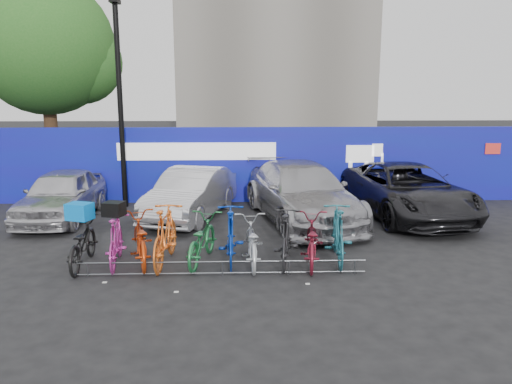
{
  "coord_description": "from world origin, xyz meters",
  "views": [
    {
      "loc": [
        0.35,
        -9.81,
        3.54
      ],
      "look_at": [
        0.74,
        2.0,
        1.12
      ],
      "focal_mm": 35.0,
      "sensor_mm": 36.0,
      "label": 1
    }
  ],
  "objects_px": {
    "car_0": "(62,195)",
    "car_3": "(406,191)",
    "lamppost": "(120,99)",
    "bike_8": "(311,240)",
    "bike_3": "(165,236)",
    "bike_6": "(251,242)",
    "bike_1": "(116,241)",
    "car_1": "(191,194)",
    "bike_0": "(82,243)",
    "bike_4": "(201,240)",
    "bike_rack": "(222,267)",
    "bike_7": "(286,237)",
    "bike_9": "(338,234)",
    "bike_2": "(140,239)",
    "car_2": "(301,192)",
    "bike_5": "(231,235)",
    "tree": "(51,49)"
  },
  "relations": [
    {
      "from": "car_0",
      "to": "car_3",
      "type": "bearing_deg",
      "value": 0.79
    },
    {
      "from": "lamppost",
      "to": "bike_8",
      "type": "relative_size",
      "value": 3.17
    },
    {
      "from": "bike_3",
      "to": "bike_6",
      "type": "relative_size",
      "value": 1.11
    },
    {
      "from": "lamppost",
      "to": "bike_1",
      "type": "relative_size",
      "value": 3.49
    },
    {
      "from": "car_1",
      "to": "bike_6",
      "type": "distance_m",
      "value": 4.25
    },
    {
      "from": "car_0",
      "to": "bike_8",
      "type": "bearing_deg",
      "value": -30.6
    },
    {
      "from": "bike_0",
      "to": "bike_6",
      "type": "height_order",
      "value": "bike_0"
    },
    {
      "from": "bike_1",
      "to": "bike_4",
      "type": "relative_size",
      "value": 0.93
    },
    {
      "from": "bike_rack",
      "to": "bike_0",
      "type": "height_order",
      "value": "bike_0"
    },
    {
      "from": "bike_7",
      "to": "bike_rack",
      "type": "bearing_deg",
      "value": 34.59
    },
    {
      "from": "bike_0",
      "to": "bike_9",
      "type": "bearing_deg",
      "value": 178.9
    },
    {
      "from": "bike_1",
      "to": "bike_2",
      "type": "height_order",
      "value": "bike_1"
    },
    {
      "from": "car_0",
      "to": "bike_9",
      "type": "bearing_deg",
      "value": -27.49
    },
    {
      "from": "car_0",
      "to": "lamppost",
      "type": "bearing_deg",
      "value": 47.61
    },
    {
      "from": "bike_rack",
      "to": "bike_3",
      "type": "relative_size",
      "value": 2.73
    },
    {
      "from": "bike_9",
      "to": "bike_1",
      "type": "bearing_deg",
      "value": 6.76
    },
    {
      "from": "car_2",
      "to": "bike_3",
      "type": "distance_m",
      "value": 4.75
    },
    {
      "from": "bike_1",
      "to": "bike_7",
      "type": "bearing_deg",
      "value": 173.71
    },
    {
      "from": "lamppost",
      "to": "bike_rack",
      "type": "height_order",
      "value": "lamppost"
    },
    {
      "from": "bike_2",
      "to": "bike_5",
      "type": "height_order",
      "value": "bike_5"
    },
    {
      "from": "car_0",
      "to": "car_1",
      "type": "distance_m",
      "value": 3.58
    },
    {
      "from": "bike_3",
      "to": "bike_5",
      "type": "xyz_separation_m",
      "value": [
        1.34,
        0.12,
        -0.03
      ]
    },
    {
      "from": "car_3",
      "to": "bike_7",
      "type": "xyz_separation_m",
      "value": [
        -3.79,
        -3.88,
        -0.18
      ]
    },
    {
      "from": "bike_6",
      "to": "lamppost",
      "type": "bearing_deg",
      "value": -56.89
    },
    {
      "from": "bike_rack",
      "to": "bike_0",
      "type": "distance_m",
      "value": 2.95
    },
    {
      "from": "car_2",
      "to": "bike_2",
      "type": "bearing_deg",
      "value": -150.42
    },
    {
      "from": "bike_3",
      "to": "bike_7",
      "type": "distance_m",
      "value": 2.49
    },
    {
      "from": "bike_1",
      "to": "tree",
      "type": "bearing_deg",
      "value": -71.4
    },
    {
      "from": "bike_4",
      "to": "bike_7",
      "type": "bearing_deg",
      "value": -172.98
    },
    {
      "from": "car_2",
      "to": "bike_7",
      "type": "relative_size",
      "value": 2.89
    },
    {
      "from": "bike_3",
      "to": "bike_4",
      "type": "xyz_separation_m",
      "value": [
        0.73,
        0.08,
        -0.12
      ]
    },
    {
      "from": "car_1",
      "to": "bike_7",
      "type": "relative_size",
      "value": 2.23
    },
    {
      "from": "bike_7",
      "to": "bike_9",
      "type": "relative_size",
      "value": 0.95
    },
    {
      "from": "bike_4",
      "to": "lamppost",
      "type": "bearing_deg",
      "value": -50.89
    },
    {
      "from": "bike_6",
      "to": "car_1",
      "type": "bearing_deg",
      "value": -69.82
    },
    {
      "from": "car_2",
      "to": "bike_1",
      "type": "height_order",
      "value": "car_2"
    },
    {
      "from": "tree",
      "to": "bike_3",
      "type": "relative_size",
      "value": 3.81
    },
    {
      "from": "bike_rack",
      "to": "bike_7",
      "type": "xyz_separation_m",
      "value": [
        1.3,
        0.64,
        0.4
      ]
    },
    {
      "from": "bike_rack",
      "to": "bike_6",
      "type": "xyz_separation_m",
      "value": [
        0.58,
        0.61,
        0.32
      ]
    },
    {
      "from": "bike_0",
      "to": "bike_4",
      "type": "height_order",
      "value": "bike_4"
    },
    {
      "from": "car_3",
      "to": "car_0",
      "type": "bearing_deg",
      "value": 173.51
    },
    {
      "from": "car_3",
      "to": "bike_2",
      "type": "distance_m",
      "value": 7.78
    },
    {
      "from": "bike_2",
      "to": "bike_6",
      "type": "height_order",
      "value": "bike_2"
    },
    {
      "from": "car_2",
      "to": "bike_2",
      "type": "xyz_separation_m",
      "value": [
        -3.78,
        -3.39,
        -0.27
      ]
    },
    {
      "from": "bike_2",
      "to": "bike_rack",
      "type": "bearing_deg",
      "value": 140.94
    },
    {
      "from": "car_1",
      "to": "bike_rack",
      "type": "bearing_deg",
      "value": -61.35
    },
    {
      "from": "lamppost",
      "to": "bike_8",
      "type": "bearing_deg",
      "value": -47.13
    },
    {
      "from": "lamppost",
      "to": "bike_6",
      "type": "relative_size",
      "value": 3.3
    },
    {
      "from": "car_2",
      "to": "bike_0",
      "type": "bearing_deg",
      "value": -156.53
    },
    {
      "from": "bike_1",
      "to": "bike_4",
      "type": "bearing_deg",
      "value": 177.88
    }
  ]
}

